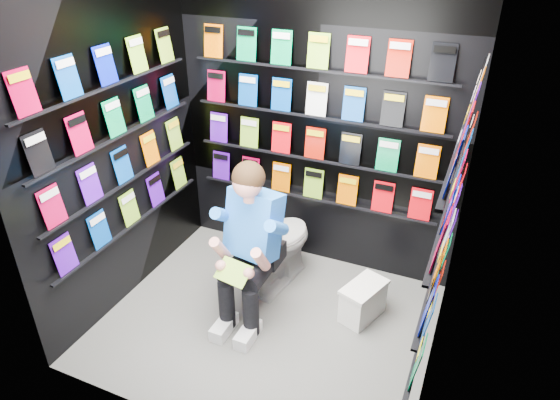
% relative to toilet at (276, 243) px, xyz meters
% --- Properties ---
extents(floor, '(2.40, 2.40, 0.00)m').
position_rel_toilet_xyz_m(floor, '(0.15, -0.53, -0.37)').
color(floor, slate).
rests_on(floor, ground).
extents(wall_back, '(2.40, 0.04, 2.60)m').
position_rel_toilet_xyz_m(wall_back, '(0.15, 0.47, 0.93)').
color(wall_back, black).
rests_on(wall_back, floor).
extents(wall_front, '(2.40, 0.04, 2.60)m').
position_rel_toilet_xyz_m(wall_front, '(0.15, -1.53, 0.93)').
color(wall_front, black).
rests_on(wall_front, floor).
extents(wall_left, '(0.04, 2.00, 2.60)m').
position_rel_toilet_xyz_m(wall_left, '(-1.05, -0.53, 0.93)').
color(wall_left, black).
rests_on(wall_left, floor).
extents(wall_right, '(0.04, 2.00, 2.60)m').
position_rel_toilet_xyz_m(wall_right, '(1.35, -0.53, 0.93)').
color(wall_right, black).
rests_on(wall_right, floor).
extents(comics_back, '(2.10, 0.06, 1.37)m').
position_rel_toilet_xyz_m(comics_back, '(0.15, 0.44, 0.94)').
color(comics_back, '#BA1809').
rests_on(comics_back, wall_back).
extents(comics_left, '(0.06, 1.70, 1.37)m').
position_rel_toilet_xyz_m(comics_left, '(-1.02, -0.53, 0.94)').
color(comics_left, '#BA1809').
rests_on(comics_left, wall_left).
extents(comics_right, '(0.06, 1.70, 1.37)m').
position_rel_toilet_xyz_m(comics_right, '(1.32, -0.53, 0.94)').
color(comics_right, '#BA1809').
rests_on(comics_right, wall_right).
extents(toilet, '(0.53, 0.81, 0.73)m').
position_rel_toilet_xyz_m(toilet, '(0.00, 0.00, 0.00)').
color(toilet, white).
rests_on(toilet, floor).
extents(longbox, '(0.31, 0.41, 0.27)m').
position_rel_toilet_xyz_m(longbox, '(0.80, -0.16, -0.23)').
color(longbox, white).
rests_on(longbox, floor).
extents(longbox_lid, '(0.33, 0.43, 0.03)m').
position_rel_toilet_xyz_m(longbox_lid, '(0.80, -0.16, -0.08)').
color(longbox_lid, white).
rests_on(longbox_lid, longbox).
extents(reader, '(0.64, 0.83, 1.40)m').
position_rel_toilet_xyz_m(reader, '(0.00, -0.38, 0.40)').
color(reader, blue).
rests_on(reader, toilet).
extents(held_comic, '(0.27, 0.18, 0.11)m').
position_rel_toilet_xyz_m(held_comic, '(0.00, -0.73, 0.21)').
color(held_comic, green).
rests_on(held_comic, reader).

